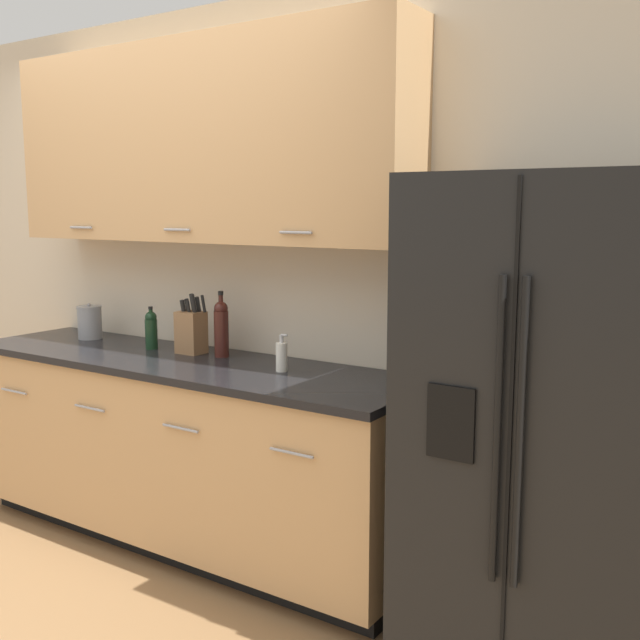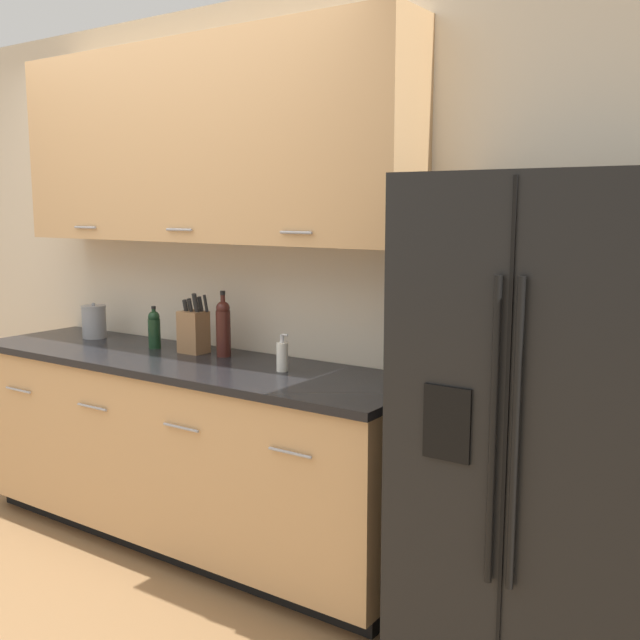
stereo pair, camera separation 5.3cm
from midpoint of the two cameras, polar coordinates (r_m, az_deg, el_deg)
The scene contains 8 objects.
wall_back at distance 3.85m, azimuth -8.72°, elevation 6.74°, with size 10.00×0.39×2.60m.
counter_unit at distance 3.74m, azimuth -9.65°, elevation -9.69°, with size 2.43×0.64×0.92m.
refrigerator at distance 2.70m, azimuth 17.18°, elevation -8.18°, with size 0.85×0.74×1.74m.
knife_block at distance 3.71m, azimuth -9.21°, elevation -0.78°, with size 0.14×0.10×0.30m.
wine_bottle at distance 3.60m, azimuth -6.96°, elevation -0.55°, with size 0.07×0.07×0.32m.
soap_dispenser at distance 3.27m, azimuth -2.43°, elevation -2.77°, with size 0.06×0.05×0.17m.
oil_bottle at distance 3.87m, azimuth -12.13°, elevation -0.65°, with size 0.06×0.06×0.22m.
steel_canister at distance 4.26m, azimuth -16.49°, elevation -0.12°, with size 0.13×0.13×0.19m.
Camera 2 is at (2.73, -1.48, 1.64)m, focal length 42.00 mm.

